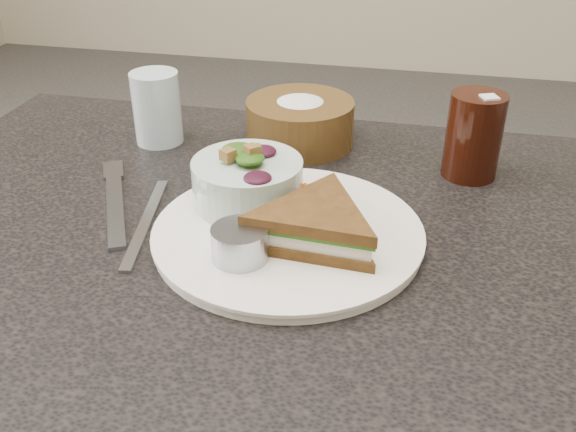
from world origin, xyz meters
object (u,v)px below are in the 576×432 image
(water_glass, at_px, (157,108))
(dinner_plate, at_px, (288,234))
(salad_bowl, at_px, (247,175))
(bread_basket, at_px, (300,115))
(sandwich, at_px, (316,225))
(cola_glass, at_px, (474,132))
(dressing_ramekin, at_px, (240,244))

(water_glass, bearing_deg, dinner_plate, -42.23)
(salad_bowl, height_order, bread_basket, same)
(dinner_plate, relative_size, sandwich, 1.80)
(dinner_plate, relative_size, water_glass, 2.87)
(water_glass, bearing_deg, cola_glass, -1.72)
(salad_bowl, distance_m, dressing_ramekin, 0.12)
(sandwich, distance_m, water_glass, 0.38)
(cola_glass, height_order, water_glass, cola_glass)
(sandwich, xyz_separation_m, bread_basket, (-0.08, 0.28, 0.01))
(bread_basket, height_order, cola_glass, cola_glass)
(bread_basket, bearing_deg, salad_bowl, -95.16)
(bread_basket, bearing_deg, dinner_plate, -81.20)
(salad_bowl, distance_m, bread_basket, 0.22)
(bread_basket, xyz_separation_m, water_glass, (-0.21, -0.04, 0.01))
(salad_bowl, xyz_separation_m, bread_basket, (0.02, 0.21, -0.01))
(sandwich, relative_size, water_glass, 1.59)
(sandwich, distance_m, bread_basket, 0.29)
(salad_bowl, distance_m, cola_glass, 0.31)
(salad_bowl, bearing_deg, dinner_plate, -38.87)
(cola_glass, bearing_deg, sandwich, -125.80)
(dressing_ramekin, bearing_deg, salad_bowl, 101.69)
(salad_bowl, bearing_deg, bread_basket, 84.84)
(dinner_plate, bearing_deg, dressing_ramekin, -117.95)
(dinner_plate, xyz_separation_m, bread_basket, (-0.04, 0.26, 0.04))
(dinner_plate, distance_m, salad_bowl, 0.09)
(cola_glass, xyz_separation_m, water_glass, (-0.45, 0.01, -0.01))
(dinner_plate, xyz_separation_m, cola_glass, (0.20, 0.21, 0.06))
(sandwich, height_order, salad_bowl, salad_bowl)
(cola_glass, bearing_deg, dressing_ramekin, -130.61)
(dressing_ramekin, bearing_deg, dinner_plate, 62.05)
(sandwich, xyz_separation_m, water_glass, (-0.28, 0.25, 0.02))
(dressing_ramekin, height_order, bread_basket, bread_basket)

